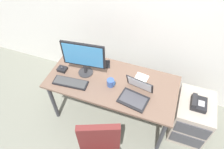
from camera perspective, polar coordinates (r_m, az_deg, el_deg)
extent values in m
plane|color=#67695C|center=(2.99, 0.00, -10.73)|extent=(8.00, 8.00, 0.00)
cube|color=brown|center=(2.42, 0.00, -2.14)|extent=(1.54, 0.71, 0.03)
cylinder|color=#2D2D33|center=(2.79, -16.16, -7.35)|extent=(0.05, 0.05, 0.68)
cylinder|color=#2D2D33|center=(2.51, 13.69, -16.56)|extent=(0.05, 0.05, 0.68)
cylinder|color=#2D2D33|center=(3.09, -10.62, 1.07)|extent=(0.05, 0.05, 0.68)
cylinder|color=#2D2D33|center=(2.83, 15.87, -6.08)|extent=(0.05, 0.05, 0.68)
cube|color=gray|center=(2.79, 21.22, -11.09)|extent=(0.42, 0.52, 0.59)
cube|color=#38383D|center=(2.54, 21.50, -14.47)|extent=(0.38, 0.01, 0.20)
cube|color=#38383D|center=(2.75, 20.02, -16.94)|extent=(0.38, 0.01, 0.20)
cube|color=black|center=(2.52, 23.18, -7.57)|extent=(0.17, 0.20, 0.06)
cube|color=black|center=(2.48, 22.16, -6.64)|extent=(0.05, 0.18, 0.04)
cube|color=gray|center=(2.50, 23.82, -7.45)|extent=(0.07, 0.08, 0.01)
cube|color=#561F1E|center=(2.03, -3.63, -17.32)|extent=(0.39, 0.21, 0.42)
cylinder|color=#262628|center=(2.52, -7.38, 0.63)|extent=(0.18, 0.18, 0.01)
cylinder|color=#262628|center=(2.48, -7.52, 1.64)|extent=(0.04, 0.04, 0.12)
cube|color=black|center=(2.32, -8.06, 5.44)|extent=(0.50, 0.09, 0.33)
cube|color=teal|center=(2.31, -8.17, 5.21)|extent=(0.46, 0.06, 0.29)
cube|color=black|center=(2.43, -11.58, -2.26)|extent=(0.42, 0.17, 0.02)
cube|color=#353535|center=(2.42, -11.63, -2.05)|extent=(0.39, 0.15, 0.01)
cube|color=black|center=(2.25, 5.99, -7.08)|extent=(0.34, 0.27, 0.02)
cube|color=#38383D|center=(2.24, 6.01, -6.91)|extent=(0.30, 0.21, 0.00)
cube|color=black|center=(2.24, 7.80, -2.71)|extent=(0.32, 0.13, 0.21)
cube|color=silver|center=(2.24, 7.74, -2.82)|extent=(0.28, 0.11, 0.18)
cube|color=black|center=(2.59, -13.80, 1.48)|extent=(0.11, 0.09, 0.04)
sphere|color=#232328|center=(2.58, -13.90, 1.88)|extent=(0.04, 0.04, 0.04)
cylinder|color=#304B89|center=(2.34, -0.40, -2.31)|extent=(0.09, 0.09, 0.09)
torus|color=#2F5183|center=(2.33, 0.68, -2.58)|extent=(0.01, 0.06, 0.06)
cube|color=white|center=(2.44, 7.94, -1.53)|extent=(0.18, 0.23, 0.01)
cube|color=black|center=(2.60, -1.33, 2.95)|extent=(0.11, 0.16, 0.01)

